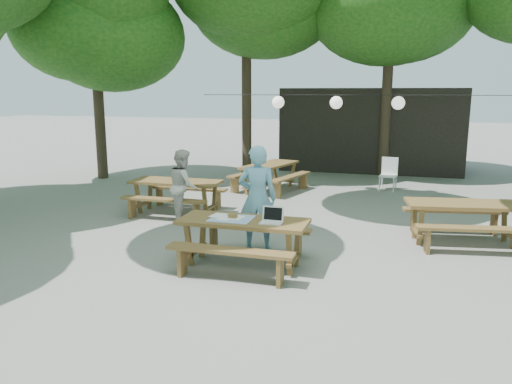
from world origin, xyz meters
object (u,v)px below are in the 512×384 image
object	(u,v)px
second_person	(184,186)
plastic_chair	(388,181)
woman	(257,198)
main_picnic_table	(243,242)
picnic_table_nw	(176,196)

from	to	relation	value
second_person	plastic_chair	bearing A→B (deg)	-69.72
woman	second_person	size ratio (longest dim) A/B	1.19
second_person	plastic_chair	xyz separation A→B (m)	(4.03, 4.68, -0.50)
woman	second_person	xyz separation A→B (m)	(-2.02, 1.41, -0.15)
woman	main_picnic_table	bearing A→B (deg)	82.36
woman	plastic_chair	bearing A→B (deg)	-117.69
picnic_table_nw	plastic_chair	world-z (taller)	plastic_chair
main_picnic_table	picnic_table_nw	bearing A→B (deg)	131.14
second_person	plastic_chair	world-z (taller)	second_person
picnic_table_nw	plastic_chair	xyz separation A→B (m)	(4.47, 4.12, -0.13)
picnic_table_nw	second_person	distance (m)	0.81
picnic_table_nw	second_person	size ratio (longest dim) A/B	1.32
second_person	woman	bearing A→B (deg)	-153.85
main_picnic_table	plastic_chair	size ratio (longest dim) A/B	2.22
woman	second_person	world-z (taller)	woman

